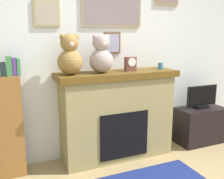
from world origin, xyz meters
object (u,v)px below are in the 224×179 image
Objects in this scene: fireplace at (117,115)px; bookshelf at (5,123)px; tv_stand at (200,125)px; teddy_bear_tan at (70,56)px; television at (202,98)px; candle_jar at (160,66)px; teddy_bear_cream at (101,55)px; mantel_clock at (130,64)px.

fireplace is 1.13× the size of bookshelf.
teddy_bear_tan is (-1.99, 0.05, 1.12)m from tv_stand.
television is 0.89m from candle_jar.
fireplace is at bearing 1.69° from teddy_bear_tan.
teddy_bear_tan is at bearing -178.31° from fireplace.
candle_jar reaches higher than television.
tv_stand is 2.28m from teddy_bear_tan.
bookshelf is 2.97× the size of teddy_bear_cream.
mantel_clock is at bearing -1.72° from bookshelf.
tv_stand is 4.00× the size of mantel_clock.
fireplace is 1.38m from bookshelf.
mantel_clock is at bearing -6.20° from fireplace.
teddy_bear_cream is at bearing -2.27° from bookshelf.
bookshelf is 1.67m from mantel_clock.
fireplace is at bearing 178.42° from candle_jar.
candle_jar is at bearing 175.56° from television.
teddy_bear_tan reaches higher than fireplace.
teddy_bear_cream is (0.39, 0.00, -0.00)m from teddy_bear_tan.
mantel_clock is (-1.19, 0.05, 0.56)m from television.
candle_jar is at bearing 0.18° from mantel_clock.
teddy_bear_tan is at bearing 179.94° from mantel_clock.
tv_stand is at bearing -1.56° from teddy_bear_tan.
fireplace is 1.40m from tv_stand.
candle_jar is at bearing 0.04° from teddy_bear_cream.
fireplace is 18.02× the size of candle_jar.
candle_jar is 0.49× the size of mantel_clock.
mantel_clock is at bearing 177.37° from television.
bookshelf is at bearing 178.72° from candle_jar.
candle_jar is at bearing 175.67° from tv_stand.
fireplace is at bearing 176.91° from television.
tv_stand is 1.52× the size of teddy_bear_cream.
candle_jar reaches higher than tv_stand.
bookshelf reaches higher than candle_jar.
television is 1.11× the size of teddy_bear_tan.
teddy_bear_tan is at bearing -180.00° from teddy_bear_cream.
mantel_clock reaches higher than fireplace.
bookshelf is 7.79× the size of mantel_clock.
teddy_bear_tan reaches higher than candle_jar.
mantel_clock is 0.42m from teddy_bear_cream.
fireplace reaches higher than television.
candle_jar is at bearing -1.28° from bookshelf.
teddy_bear_cream reaches higher than bookshelf.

